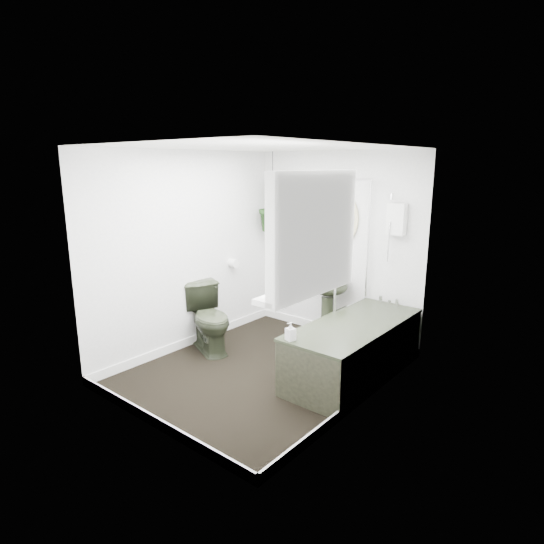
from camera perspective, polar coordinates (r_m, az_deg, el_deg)
The scene contains 22 objects.
floor at distance 4.96m, azimuth -1.13°, elevation -12.31°, with size 2.30×2.80×0.02m, color black.
ceiling at distance 4.47m, azimuth -1.27°, elevation 15.55°, with size 2.30×2.80×0.02m, color white.
wall_back at distance 5.70m, azimuth 8.08°, elevation 3.25°, with size 2.30×0.02×2.30m, color silver.
wall_front at distance 3.66m, azimuth -15.73°, elevation -2.86°, with size 2.30×0.02×2.30m, color silver.
wall_left at distance 5.39m, azimuth -10.61°, elevation 2.57°, with size 0.02×2.80×2.30m, color silver.
wall_right at distance 3.94m, azimuth 11.72°, elevation -1.46°, with size 0.02×2.80×2.30m, color silver.
skirting at distance 4.93m, azimuth -1.13°, elevation -11.69°, with size 2.30×2.80×0.10m, color white.
bathtub at distance 4.80m, azimuth 10.23°, elevation -9.53°, with size 0.72×1.72×0.58m, color #272D1E, non-canonical shape.
bath_screen at distance 5.09m, azimuth 10.16°, elevation 3.44°, with size 0.04×0.72×1.40m, color silver, non-canonical shape.
shower_box at distance 5.21m, azimuth 15.37°, elevation 6.41°, with size 0.20×0.10×0.35m, color white.
oval_mirror at distance 5.58m, azimuth 8.65°, elevation 6.64°, with size 0.46×0.03×0.62m, color #BEB589.
wall_sconce at distance 5.80m, azimuth 5.16°, elevation 5.99°, with size 0.04×0.04×0.22m, color black.
toilet_roll_holder at distance 5.86m, azimuth -4.90°, elevation 1.12°, with size 0.11×0.11×0.11m, color white.
window_recess at distance 3.29m, azimuth 5.30°, elevation 4.72°, with size 0.08×1.00×0.90m, color white.
window_sill at distance 3.41m, azimuth 4.18°, elevation -2.14°, with size 0.18×1.00×0.04m, color white.
window_blinds at distance 3.31m, azimuth 4.65°, elevation 4.80°, with size 0.01×0.86×0.76m, color white.
toilet at distance 5.38m, azimuth -7.88°, elevation -5.76°, with size 0.43×0.76×0.78m, color #272D1E.
pedestal_sink at distance 5.61m, azimuth 6.95°, elevation -4.75°, with size 0.48×0.41×0.81m, color #272D1E, non-canonical shape.
sill_plant at distance 3.40m, azimuth 4.48°, elevation 0.32°, with size 0.23×0.20×0.25m, color black.
hanging_plant at distance 6.02m, azimuth 0.08°, elevation 8.25°, with size 0.37×0.30×0.67m, color black.
soap_bottle at distance 4.15m, azimuth 2.34°, elevation -7.45°, with size 0.08×0.08×0.17m, color black.
hanging_pot at distance 6.01m, azimuth 0.08°, elevation 10.85°, with size 0.16×0.16×0.12m, color #2E241F.
Camera 1 is at (2.91, -3.39, 2.14)m, focal length 30.00 mm.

